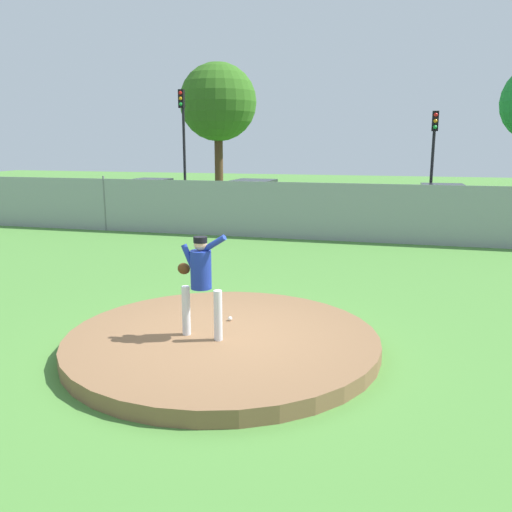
{
  "coord_description": "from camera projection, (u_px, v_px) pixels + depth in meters",
  "views": [
    {
      "loc": [
        2.55,
        -7.67,
        3.23
      ],
      "look_at": [
        0.01,
        2.11,
        1.08
      ],
      "focal_mm": 37.67,
      "sensor_mm": 36.0,
      "label": 1
    }
  ],
  "objects": [
    {
      "name": "pitcher_youth",
      "position": [
        200.0,
        276.0,
        8.19
      ],
      "size": [
        0.83,
        0.32,
        1.65
      ],
      "color": "silver",
      "rests_on": "pitchers_mound"
    },
    {
      "name": "tree_tall_centre",
      "position": [
        218.0,
        103.0,
        30.58
      ],
      "size": [
        4.4,
        4.4,
        7.64
      ],
      "color": "#4C331E",
      "rests_on": "ground_plane"
    },
    {
      "name": "baseball",
      "position": [
        230.0,
        319.0,
        9.15
      ],
      "size": [
        0.07,
        0.07,
        0.07
      ],
      "primitive_type": "sphere",
      "color": "white",
      "rests_on": "pitchers_mound"
    },
    {
      "name": "parked_car_silver",
      "position": [
        146.0,
        197.0,
        24.7
      ],
      "size": [
        1.95,
        4.76,
        1.53
      ],
      "color": "#B7BABF",
      "rests_on": "ground_plane"
    },
    {
      "name": "chainlink_fence",
      "position": [
        316.0,
        212.0,
        17.82
      ],
      "size": [
        39.11,
        0.07,
        2.01
      ],
      "color": "gray",
      "rests_on": "ground_plane"
    },
    {
      "name": "traffic_light_far",
      "position": [
        434.0,
        143.0,
        24.74
      ],
      "size": [
        0.28,
        0.46,
        4.6
      ],
      "color": "black",
      "rests_on": "ground_plane"
    },
    {
      "name": "pitchers_mound",
      "position": [
        222.0,
        342.0,
        8.53
      ],
      "size": [
        4.95,
        4.95,
        0.24
      ],
      "primitive_type": "cylinder",
      "color": "brown",
      "rests_on": "ground_plane"
    },
    {
      "name": "traffic_light_near",
      "position": [
        183.0,
        128.0,
        27.29
      ],
      "size": [
        0.28,
        0.46,
        5.79
      ],
      "color": "black",
      "rests_on": "ground_plane"
    },
    {
      "name": "parked_car_navy",
      "position": [
        252.0,
        200.0,
        23.32
      ],
      "size": [
        2.07,
        4.17,
        1.6
      ],
      "color": "#161E4C",
      "rests_on": "ground_plane"
    },
    {
      "name": "ground_plane",
      "position": [
        293.0,
        266.0,
        14.24
      ],
      "size": [
        80.0,
        80.0,
        0.0
      ],
      "primitive_type": "plane",
      "color": "#4C8438"
    },
    {
      "name": "asphalt_strip",
      "position": [
        331.0,
        221.0,
        22.28
      ],
      "size": [
        44.0,
        7.0,
        0.01
      ],
      "primitive_type": "cube",
      "color": "#2B2B2D",
      "rests_on": "ground_plane"
    },
    {
      "name": "parked_car_white",
      "position": [
        443.0,
        206.0,
        21.07
      ],
      "size": [
        1.91,
        4.56,
        1.57
      ],
      "color": "silver",
      "rests_on": "ground_plane"
    },
    {
      "name": "traffic_cone_orange",
      "position": [
        159.0,
        219.0,
        21.13
      ],
      "size": [
        0.4,
        0.4,
        0.55
      ],
      "color": "orange",
      "rests_on": "asphalt_strip"
    }
  ]
}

